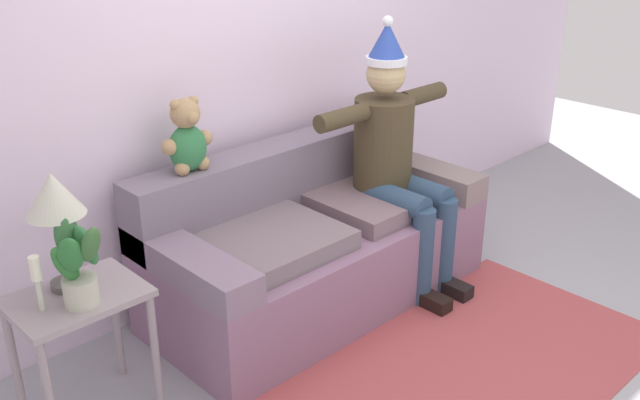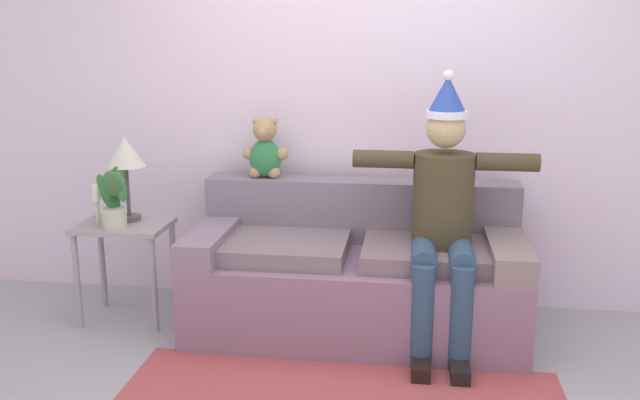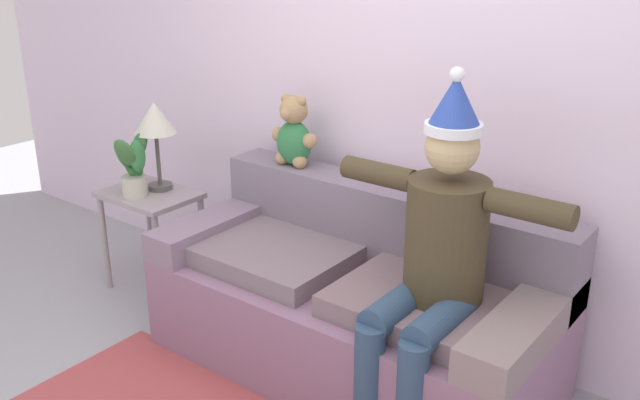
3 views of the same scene
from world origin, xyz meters
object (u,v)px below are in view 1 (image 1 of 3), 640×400
at_px(teddy_bear, 187,139).
at_px(potted_plant, 77,262).
at_px(couch, 314,242).
at_px(side_table, 80,318).
at_px(table_lamp, 54,200).
at_px(person_seated, 396,154).
at_px(candle_tall, 37,276).

xyz_separation_m(teddy_bear, potted_plant, (-0.82, -0.42, -0.22)).
xyz_separation_m(couch, side_table, (-1.42, -0.06, 0.16)).
bearing_deg(table_lamp, side_table, -93.94).
distance_m(couch, teddy_bear, 0.95).
relative_size(couch, person_seated, 1.25).
height_order(person_seated, potted_plant, person_seated).
relative_size(teddy_bear, candle_tall, 1.59).
distance_m(side_table, table_lamp, 0.52).
bearing_deg(person_seated, side_table, 176.91).
xyz_separation_m(person_seated, potted_plant, (-1.92, 0.01, 0.02)).
bearing_deg(potted_plant, side_table, 83.45).
relative_size(teddy_bear, side_table, 0.62).
height_order(person_seated, candle_tall, person_seated).
height_order(person_seated, side_table, person_seated).
bearing_deg(couch, candle_tall, -177.06).
distance_m(couch, table_lamp, 1.56).
distance_m(teddy_bear, side_table, 1.02).
bearing_deg(side_table, potted_plant, -96.55).
bearing_deg(teddy_bear, table_lamp, -162.61).
bearing_deg(person_seated, teddy_bear, 158.22).
height_order(couch, candle_tall, couch).
xyz_separation_m(side_table, candle_tall, (-0.15, -0.02, 0.27)).
bearing_deg(candle_tall, person_seated, -2.31).
bearing_deg(couch, teddy_bear, 155.62).
bearing_deg(potted_plant, teddy_bear, 27.19).
distance_m(couch, potted_plant, 1.51).
height_order(potted_plant, candle_tall, potted_plant).
bearing_deg(table_lamp, teddy_bear, 17.39).
relative_size(table_lamp, potted_plant, 1.33).
bearing_deg(person_seated, potted_plant, 179.62).
bearing_deg(table_lamp, candle_tall, -147.38).
bearing_deg(candle_tall, potted_plant, -26.41).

